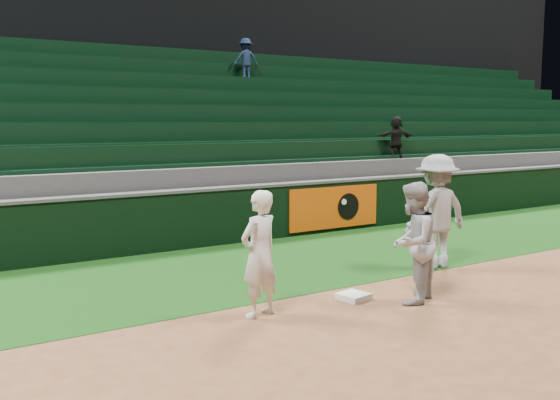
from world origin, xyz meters
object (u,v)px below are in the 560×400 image
object	(u,v)px
first_base	(353,296)
baserunner	(413,243)
base_coach	(436,211)
first_baseman	(259,254)

from	to	relation	value
first_base	baserunner	size ratio (longest dim) A/B	0.23
first_base	base_coach	size ratio (longest dim) A/B	0.20
first_base	first_baseman	size ratio (longest dim) A/B	0.23
first_base	first_baseman	world-z (taller)	first_baseman
first_baseman	baserunner	size ratio (longest dim) A/B	0.98
first_base	base_coach	distance (m)	2.85
first_baseman	baserunner	xyz separation A→B (m)	(2.24, -0.65, 0.02)
baserunner	base_coach	bearing A→B (deg)	-173.30
first_baseman	baserunner	world-z (taller)	baserunner
first_base	base_coach	bearing A→B (deg)	17.00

